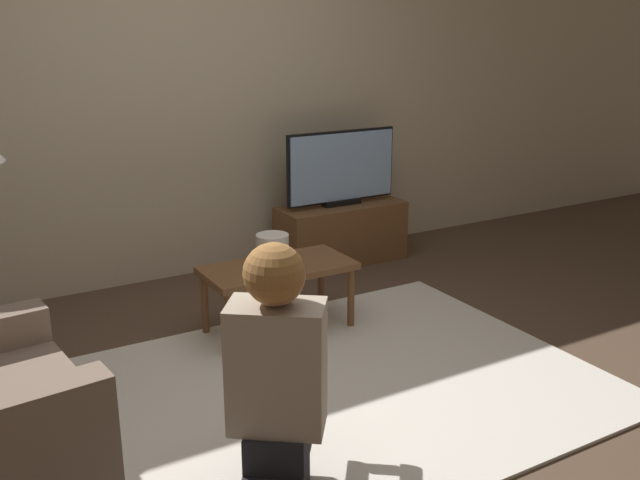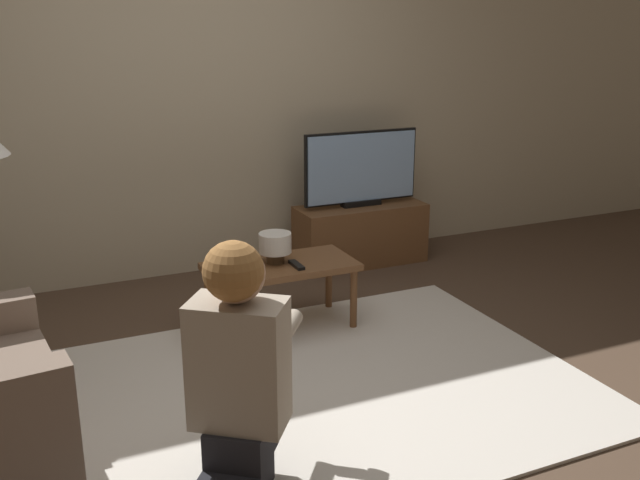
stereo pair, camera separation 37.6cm
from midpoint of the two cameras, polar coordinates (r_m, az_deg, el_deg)
The scene contains 9 objects.
ground_plane at distance 3.41m, azimuth 1.76°, elevation -12.28°, with size 10.00×10.00×0.00m, color brown.
wall_back at distance 4.80m, azimuth -8.49°, elevation 12.42°, with size 10.00×0.06×2.60m.
rug at distance 3.41m, azimuth 1.76°, elevation -12.17°, with size 2.68×1.87×0.02m.
tv_stand at distance 5.12m, azimuth 5.35°, elevation 0.43°, with size 0.92×0.36×0.43m.
tv at distance 5.01m, azimuth 5.48°, elevation 5.72°, with size 0.86×0.08×0.53m.
coffee_table at distance 3.94m, azimuth -0.46°, elevation -2.62°, with size 0.83×0.41×0.39m.
person_kneeling at distance 2.55m, azimuth -2.44°, elevation -10.37°, with size 0.70×0.81×0.95m.
table_lamp at distance 3.91m, azimuth -0.87°, elevation -0.44°, with size 0.18×0.18×0.17m.
remote at distance 3.87m, azimuth 0.88°, elevation -2.05°, with size 0.04×0.15×0.02m.
Camera 2 is at (-1.15, -2.75, 1.67)m, focal length 40.00 mm.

